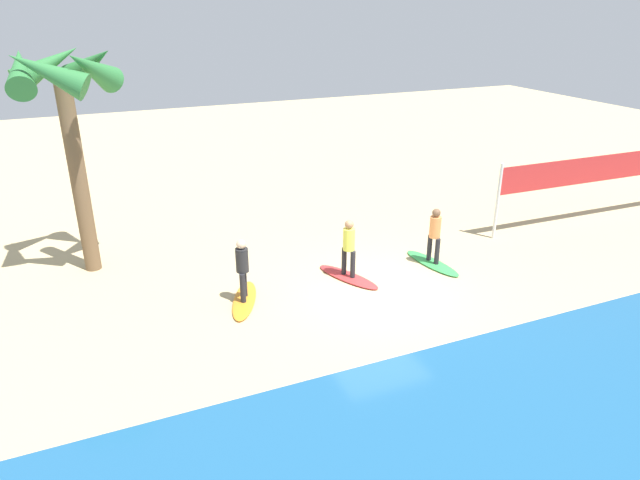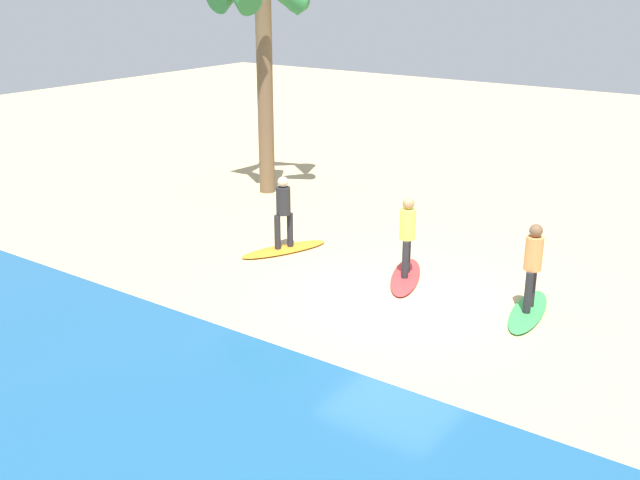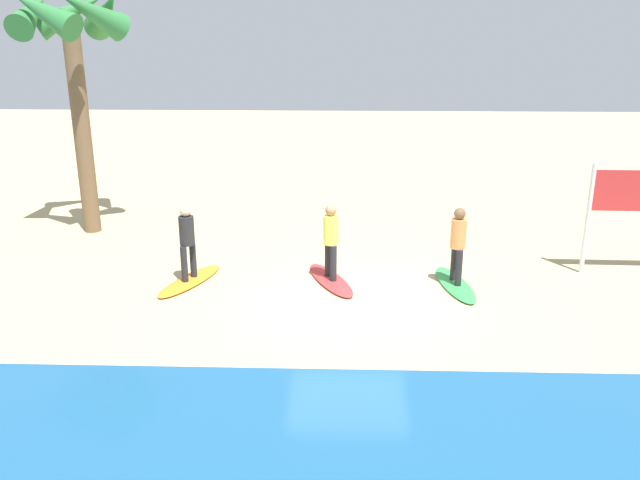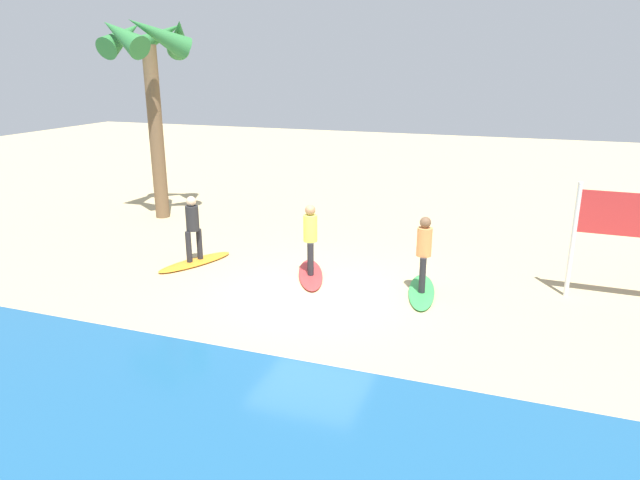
{
  "view_description": "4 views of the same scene",
  "coord_description": "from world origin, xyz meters",
  "px_view_note": "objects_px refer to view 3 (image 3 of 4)",
  "views": [
    {
      "loc": [
        6.74,
        11.84,
        7.17
      ],
      "look_at": [
        1.12,
        -1.18,
        1.17
      ],
      "focal_mm": 32.03,
      "sensor_mm": 36.0,
      "label": 1
    },
    {
      "loc": [
        -6.38,
        11.67,
        5.85
      ],
      "look_at": [
        1.6,
        0.42,
        0.98
      ],
      "focal_mm": 41.99,
      "sensor_mm": 36.0,
      "label": 2
    },
    {
      "loc": [
        0.17,
        12.43,
        5.35
      ],
      "look_at": [
        0.59,
        -0.07,
        1.23
      ],
      "focal_mm": 37.19,
      "sensor_mm": 36.0,
      "label": 3
    },
    {
      "loc": [
        -4.07,
        10.91,
        4.81
      ],
      "look_at": [
        0.22,
        -1.1,
        0.86
      ],
      "focal_mm": 32.08,
      "sensor_mm": 36.0,
      "label": 4
    }
  ],
  "objects_px": {
    "surfer_orange": "(187,237)",
    "palm_tree": "(71,35)",
    "surfer_red": "(331,236)",
    "surfer_green": "(458,240)",
    "surfboard_orange": "(190,281)",
    "surfboard_red": "(331,280)",
    "surfboard_green": "(455,284)"
  },
  "relations": [
    {
      "from": "surfboard_green",
      "to": "palm_tree",
      "type": "distance_m",
      "value": 11.02
    },
    {
      "from": "surfer_green",
      "to": "palm_tree",
      "type": "relative_size",
      "value": 0.26
    },
    {
      "from": "surfboard_green",
      "to": "surfboard_red",
      "type": "height_order",
      "value": "same"
    },
    {
      "from": "surfer_green",
      "to": "palm_tree",
      "type": "bearing_deg",
      "value": -21.8
    },
    {
      "from": "surfboard_red",
      "to": "surfboard_orange",
      "type": "height_order",
      "value": "same"
    },
    {
      "from": "surfboard_green",
      "to": "surfboard_orange",
      "type": "height_order",
      "value": "same"
    },
    {
      "from": "surfboard_orange",
      "to": "palm_tree",
      "type": "height_order",
      "value": "palm_tree"
    },
    {
      "from": "surfer_green",
      "to": "surfer_red",
      "type": "bearing_deg",
      "value": -3.65
    },
    {
      "from": "surfboard_green",
      "to": "surfer_red",
      "type": "height_order",
      "value": "surfer_red"
    },
    {
      "from": "surfboard_red",
      "to": "palm_tree",
      "type": "height_order",
      "value": "palm_tree"
    },
    {
      "from": "surfboard_green",
      "to": "surfboard_red",
      "type": "bearing_deg",
      "value": -102.78
    },
    {
      "from": "surfer_green",
      "to": "surfboard_red",
      "type": "relative_size",
      "value": 0.78
    },
    {
      "from": "surfer_red",
      "to": "surfer_orange",
      "type": "relative_size",
      "value": 1.0
    },
    {
      "from": "surfer_green",
      "to": "palm_tree",
      "type": "height_order",
      "value": "palm_tree"
    },
    {
      "from": "surfer_red",
      "to": "palm_tree",
      "type": "xyz_separation_m",
      "value": [
        6.47,
        -3.48,
        4.0
      ]
    },
    {
      "from": "surfer_green",
      "to": "surfer_orange",
      "type": "relative_size",
      "value": 1.0
    },
    {
      "from": "palm_tree",
      "to": "surfboard_green",
      "type": "bearing_deg",
      "value": 158.2
    },
    {
      "from": "surfer_green",
      "to": "surfboard_orange",
      "type": "xyz_separation_m",
      "value": [
        5.69,
        -0.02,
        -0.99
      ]
    },
    {
      "from": "surfer_red",
      "to": "surfer_orange",
      "type": "bearing_deg",
      "value": 2.81
    },
    {
      "from": "surfer_orange",
      "to": "surfboard_green",
      "type": "bearing_deg",
      "value": 179.8
    },
    {
      "from": "surfboard_red",
      "to": "surfer_orange",
      "type": "height_order",
      "value": "surfer_orange"
    },
    {
      "from": "surfer_orange",
      "to": "palm_tree",
      "type": "height_order",
      "value": "palm_tree"
    },
    {
      "from": "surfboard_orange",
      "to": "palm_tree",
      "type": "relative_size",
      "value": 0.33
    },
    {
      "from": "surfer_orange",
      "to": "surfboard_red",
      "type": "bearing_deg",
      "value": -177.19
    },
    {
      "from": "surfboard_orange",
      "to": "palm_tree",
      "type": "bearing_deg",
      "value": -113.46
    },
    {
      "from": "surfer_orange",
      "to": "palm_tree",
      "type": "bearing_deg",
      "value": -46.57
    },
    {
      "from": "surfboard_orange",
      "to": "surfboard_red",
      "type": "bearing_deg",
      "value": 115.91
    },
    {
      "from": "surfer_green",
      "to": "surfboard_orange",
      "type": "bearing_deg",
      "value": -0.2
    },
    {
      "from": "surfboard_orange",
      "to": "surfer_orange",
      "type": "relative_size",
      "value": 1.28
    },
    {
      "from": "surfer_orange",
      "to": "palm_tree",
      "type": "distance_m",
      "value": 6.4
    },
    {
      "from": "surfboard_orange",
      "to": "surfer_orange",
      "type": "bearing_deg",
      "value": 113.11
    },
    {
      "from": "surfboard_green",
      "to": "surfer_orange",
      "type": "height_order",
      "value": "surfer_orange"
    }
  ]
}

